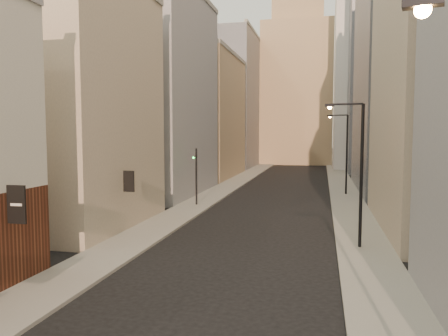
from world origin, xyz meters
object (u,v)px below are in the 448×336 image
at_px(clock_tower, 298,78).
at_px(white_tower, 359,60).
at_px(traffic_light_left, 196,165).
at_px(streetlamp_mid, 358,166).
at_px(streetlamp_far, 345,149).

distance_m(clock_tower, white_tower, 17.83).
height_order(clock_tower, traffic_light_left, clock_tower).
relative_size(white_tower, streetlamp_mid, 5.23).
xyz_separation_m(streetlamp_mid, traffic_light_left, (-12.42, 11.51, -0.97)).
bearing_deg(clock_tower, traffic_light_left, -95.45).
distance_m(clock_tower, traffic_light_left, 58.48).
distance_m(white_tower, streetlamp_mid, 55.97).
relative_size(streetlamp_mid, streetlamp_far, 0.97).
xyz_separation_m(clock_tower, traffic_light_left, (-5.39, -56.51, -14.06)).
relative_size(clock_tower, white_tower, 1.08).
bearing_deg(clock_tower, streetlamp_far, -81.06).
xyz_separation_m(white_tower, streetlamp_far, (-3.63, -32.87, -13.95)).
distance_m(clock_tower, streetlamp_far, 49.19).
bearing_deg(streetlamp_mid, white_tower, 95.29).
distance_m(streetlamp_mid, traffic_light_left, 16.97).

